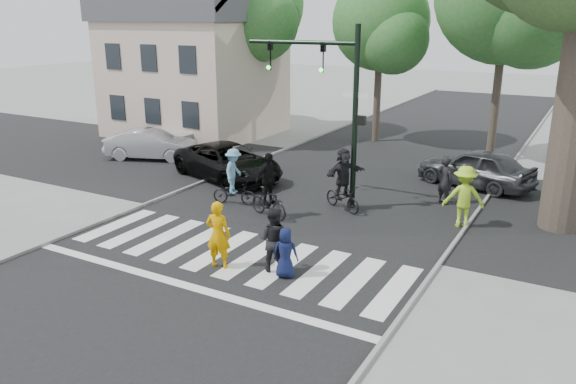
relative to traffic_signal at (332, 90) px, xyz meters
The scene contains 22 objects.
ground 7.33m from the traffic_signal, 93.27° to the right, with size 120.00×120.00×0.00m, color gray.
road_stem 4.09m from the traffic_signal, 106.46° to the right, with size 10.00×70.00×0.01m, color black.
road_cross 4.31m from the traffic_signal, 101.11° to the left, with size 70.00×10.00×0.01m, color black.
curb_left 6.74m from the traffic_signal, 167.50° to the right, with size 0.10×70.00×0.10m, color gray.
curb_right 6.19m from the traffic_signal, 14.31° to the right, with size 0.10×70.00×0.10m, color gray.
crosswalk 6.78m from the traffic_signal, 93.66° to the right, with size 10.00×3.85×0.01m.
traffic_signal is the anchor object (origin of this frame).
bg_tree_0 17.31m from the traffic_signal, 145.17° to the left, with size 5.46×5.20×8.97m.
bg_tree_1 13.26m from the traffic_signal, 134.31° to the left, with size 6.09×5.80×9.80m.
bg_tree_2 10.80m from the traffic_signal, 101.45° to the left, with size 5.04×4.80×8.40m.
house 14.17m from the traffic_signal, 146.70° to the left, with size 8.40×8.10×8.82m.
pedestrian_woman 6.83m from the traffic_signal, 92.27° to the right, with size 0.65×0.43×1.79m, color #DC9300.
pedestrian_child 6.81m from the traffic_signal, 75.19° to the right, with size 0.63×0.41×1.29m, color #0E1538.
pedestrian_adult 6.48m from the traffic_signal, 79.11° to the right, with size 0.82×0.64×1.69m, color black.
cyclist_left 4.49m from the traffic_signal, 149.26° to the right, with size 1.63×1.11×1.96m.
cyclist_mid 3.93m from the traffic_signal, 116.26° to the right, with size 1.69×1.07×2.13m.
cyclist_right 3.06m from the traffic_signal, 30.89° to the right, with size 1.75×1.61×2.11m.
car_suv 5.90m from the traffic_signal, behind, with size 2.33×5.06×1.41m, color black.
car_silver 10.52m from the traffic_signal, 169.23° to the left, with size 1.44×4.12×1.36m, color #AEAEB3.
car_grey 6.81m from the traffic_signal, 49.14° to the left, with size 1.75×4.34×1.48m, color #323336.
bystander_hivis 5.39m from the traffic_signal, ahead, with size 1.24×0.71×1.93m, color #A2D527.
bystander_dark 5.01m from the traffic_signal, 29.32° to the left, with size 0.61×0.40×1.66m, color black.
Camera 1 is at (8.17, -10.64, 6.15)m, focal length 35.00 mm.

